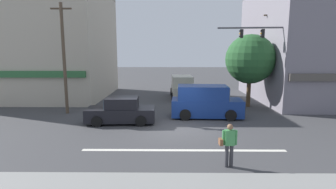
{
  "coord_description": "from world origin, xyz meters",
  "views": [
    {
      "loc": [
        -0.58,
        -14.51,
        4.3
      ],
      "look_at": [
        -0.76,
        2.0,
        1.6
      ],
      "focal_mm": 28.0,
      "sensor_mm": 36.0,
      "label": 1
    }
  ],
  "objects_px": {
    "sedan_parked_curbside": "(121,111)",
    "pedestrian_foreground_with_bag": "(229,143)",
    "street_tree": "(250,59)",
    "utility_pole_near_left": "(64,57)",
    "utility_pole_far_right": "(270,56)",
    "van_crossing_rightbound": "(205,102)",
    "van_waiting_far": "(182,87)",
    "traffic_light_mast": "(272,54)"
  },
  "relations": [
    {
      "from": "traffic_light_mast",
      "to": "pedestrian_foreground_with_bag",
      "type": "xyz_separation_m",
      "value": [
        -4.92,
        -9.25,
        -3.22
      ]
    },
    {
      "from": "traffic_light_mast",
      "to": "van_crossing_rightbound",
      "type": "xyz_separation_m",
      "value": [
        -4.8,
        -1.62,
        -3.17
      ]
    },
    {
      "from": "utility_pole_far_right",
      "to": "utility_pole_near_left",
      "type": "bearing_deg",
      "value": -166.12
    },
    {
      "from": "utility_pole_near_left",
      "to": "sedan_parked_curbside",
      "type": "xyz_separation_m",
      "value": [
        4.29,
        -2.46,
        -3.2
      ]
    },
    {
      "from": "van_crossing_rightbound",
      "to": "pedestrian_foreground_with_bag",
      "type": "distance_m",
      "value": 7.63
    },
    {
      "from": "utility_pole_near_left",
      "to": "traffic_light_mast",
      "type": "height_order",
      "value": "utility_pole_near_left"
    },
    {
      "from": "utility_pole_far_right",
      "to": "van_waiting_far",
      "type": "bearing_deg",
      "value": 160.78
    },
    {
      "from": "traffic_light_mast",
      "to": "sedan_parked_curbside",
      "type": "bearing_deg",
      "value": -163.08
    },
    {
      "from": "utility_pole_far_right",
      "to": "van_crossing_rightbound",
      "type": "distance_m",
      "value": 8.16
    },
    {
      "from": "utility_pole_near_left",
      "to": "van_waiting_far",
      "type": "bearing_deg",
      "value": 37.06
    },
    {
      "from": "utility_pole_near_left",
      "to": "pedestrian_foreground_with_bag",
      "type": "distance_m",
      "value": 13.16
    },
    {
      "from": "utility_pole_near_left",
      "to": "van_crossing_rightbound",
      "type": "xyz_separation_m",
      "value": [
        9.6,
        -1.0,
        -2.91
      ]
    },
    {
      "from": "utility_pole_far_right",
      "to": "street_tree",
      "type": "bearing_deg",
      "value": -146.09
    },
    {
      "from": "van_crossing_rightbound",
      "to": "sedan_parked_curbside",
      "type": "distance_m",
      "value": 5.51
    },
    {
      "from": "van_waiting_far",
      "to": "sedan_parked_curbside",
      "type": "xyz_separation_m",
      "value": [
        -4.06,
        -8.77,
        -0.29
      ]
    },
    {
      "from": "van_waiting_far",
      "to": "utility_pole_far_right",
      "type": "bearing_deg",
      "value": -19.22
    },
    {
      "from": "utility_pole_far_right",
      "to": "van_waiting_far",
      "type": "xyz_separation_m",
      "value": [
        -7.12,
        2.48,
        -2.94
      ]
    },
    {
      "from": "street_tree",
      "to": "van_crossing_rightbound",
      "type": "bearing_deg",
      "value": -138.02
    },
    {
      "from": "traffic_light_mast",
      "to": "van_waiting_far",
      "type": "relative_size",
      "value": 1.33
    },
    {
      "from": "traffic_light_mast",
      "to": "van_crossing_rightbound",
      "type": "relative_size",
      "value": 1.33
    },
    {
      "from": "van_waiting_far",
      "to": "pedestrian_foreground_with_bag",
      "type": "bearing_deg",
      "value": -85.69
    },
    {
      "from": "utility_pole_far_right",
      "to": "pedestrian_foreground_with_bag",
      "type": "relative_size",
      "value": 4.55
    },
    {
      "from": "utility_pole_near_left",
      "to": "street_tree",
      "type": "bearing_deg",
      "value": 10.38
    },
    {
      "from": "van_waiting_far",
      "to": "sedan_parked_curbside",
      "type": "height_order",
      "value": "van_waiting_far"
    },
    {
      "from": "street_tree",
      "to": "utility_pole_near_left",
      "type": "distance_m",
      "value": 13.68
    },
    {
      "from": "traffic_light_mast",
      "to": "van_crossing_rightbound",
      "type": "bearing_deg",
      "value": -161.41
    },
    {
      "from": "street_tree",
      "to": "pedestrian_foreground_with_bag",
      "type": "xyz_separation_m",
      "value": [
        -3.97,
        -11.1,
        -2.77
      ]
    },
    {
      "from": "utility_pole_near_left",
      "to": "utility_pole_far_right",
      "type": "bearing_deg",
      "value": 13.88
    },
    {
      "from": "utility_pole_far_right",
      "to": "pedestrian_foreground_with_bag",
      "type": "height_order",
      "value": "utility_pole_far_right"
    },
    {
      "from": "van_crossing_rightbound",
      "to": "van_waiting_far",
      "type": "xyz_separation_m",
      "value": [
        -1.25,
        7.31,
        0.0
      ]
    },
    {
      "from": "utility_pole_near_left",
      "to": "sedan_parked_curbside",
      "type": "height_order",
      "value": "utility_pole_near_left"
    },
    {
      "from": "street_tree",
      "to": "sedan_parked_curbside",
      "type": "xyz_separation_m",
      "value": [
        -9.16,
        -4.93,
        -3.02
      ]
    },
    {
      "from": "street_tree",
      "to": "utility_pole_far_right",
      "type": "height_order",
      "value": "utility_pole_far_right"
    },
    {
      "from": "utility_pole_near_left",
      "to": "utility_pole_far_right",
      "type": "distance_m",
      "value": 15.95
    },
    {
      "from": "street_tree",
      "to": "traffic_light_mast",
      "type": "distance_m",
      "value": 2.13
    },
    {
      "from": "utility_pole_near_left",
      "to": "van_waiting_far",
      "type": "xyz_separation_m",
      "value": [
        8.36,
        6.31,
        -2.91
      ]
    },
    {
      "from": "street_tree",
      "to": "utility_pole_far_right",
      "type": "xyz_separation_m",
      "value": [
        2.02,
        1.36,
        0.22
      ]
    },
    {
      "from": "street_tree",
      "to": "pedestrian_foreground_with_bag",
      "type": "relative_size",
      "value": 3.38
    },
    {
      "from": "sedan_parked_curbside",
      "to": "van_waiting_far",
      "type": "bearing_deg",
      "value": 65.15
    },
    {
      "from": "street_tree",
      "to": "van_crossing_rightbound",
      "type": "height_order",
      "value": "street_tree"
    },
    {
      "from": "sedan_parked_curbside",
      "to": "pedestrian_foreground_with_bag",
      "type": "height_order",
      "value": "pedestrian_foreground_with_bag"
    },
    {
      "from": "utility_pole_near_left",
      "to": "van_crossing_rightbound",
      "type": "bearing_deg",
      "value": -5.97
    }
  ]
}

